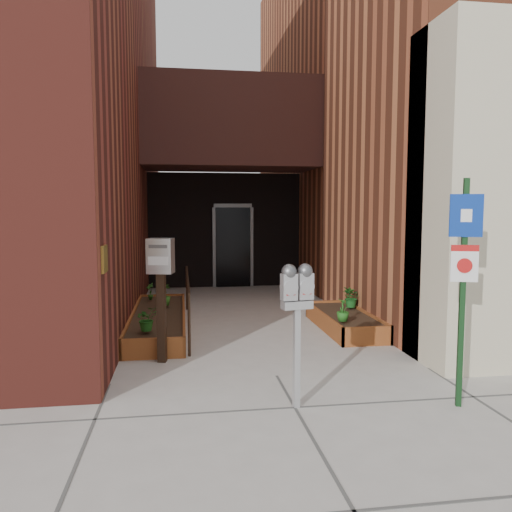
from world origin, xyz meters
name	(u,v)px	position (x,y,z in m)	size (l,w,h in m)	color
ground	(277,376)	(0.00, 0.00, 0.00)	(80.00, 80.00, 0.00)	#9E9991
architecture	(218,92)	(-0.18, 6.89, 4.98)	(20.00, 14.60, 10.00)	maroon
planter_left	(159,321)	(-1.55, 2.70, 0.13)	(0.90, 3.60, 0.30)	brown
planter_right	(344,322)	(1.60, 2.20, 0.13)	(0.80, 2.20, 0.30)	brown
handrail	(188,286)	(-1.05, 2.65, 0.75)	(0.04, 3.34, 0.90)	black
parking_meter	(297,297)	(0.02, -0.99, 1.16)	(0.35, 0.18, 1.50)	#B1B1B4
sign_post	(464,268)	(1.70, -1.21, 1.45)	(0.31, 0.12, 2.36)	#123316
payment_dropbox	(161,273)	(-1.42, 0.80, 1.20)	(0.38, 0.31, 1.67)	black
shrub_left_a	(147,319)	(-1.65, 1.35, 0.48)	(0.32, 0.32, 0.35)	#205E1B
shrub_left_b	(161,301)	(-1.51, 2.76, 0.47)	(0.19, 0.19, 0.35)	#17501A
shrub_left_c	(164,295)	(-1.46, 3.25, 0.50)	(0.22, 0.22, 0.40)	#285C1A
shrub_left_d	(150,291)	(-1.76, 3.88, 0.47)	(0.17, 0.17, 0.33)	#235618
shrub_right_a	(343,310)	(1.35, 1.54, 0.48)	(0.20, 0.20, 0.36)	#215E1B
shrub_right_b	(349,297)	(1.85, 2.68, 0.48)	(0.19, 0.19, 0.35)	#27601B
shrub_right_c	(352,297)	(1.85, 2.56, 0.48)	(0.33, 0.33, 0.37)	#18551C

